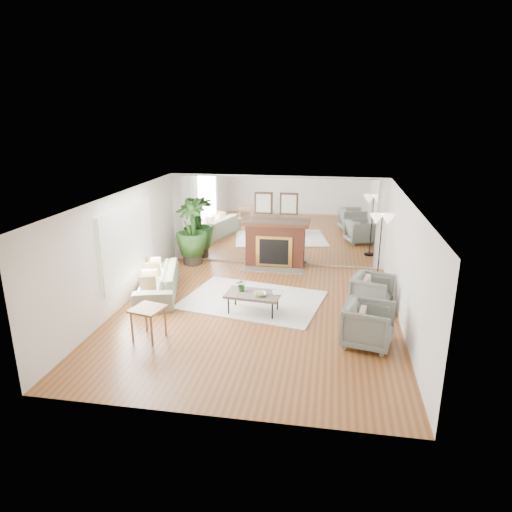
% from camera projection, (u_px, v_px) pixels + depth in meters
% --- Properties ---
extents(ground, '(7.00, 7.00, 0.00)m').
position_uv_depth(ground, '(255.00, 314.00, 9.76)').
color(ground, brown).
rests_on(ground, ground).
extents(wall_left, '(0.02, 7.00, 2.50)m').
position_uv_depth(wall_left, '(119.00, 251.00, 9.86)').
color(wall_left, silver).
rests_on(wall_left, ground).
extents(wall_right, '(0.02, 7.00, 2.50)m').
position_uv_depth(wall_right, '(406.00, 266.00, 8.91)').
color(wall_right, silver).
rests_on(wall_right, ground).
extents(wall_back, '(6.00, 0.02, 2.50)m').
position_uv_depth(wall_back, '(276.00, 221.00, 12.67)').
color(wall_back, silver).
rests_on(wall_back, ground).
extents(mirror_panel, '(5.40, 0.04, 2.40)m').
position_uv_depth(mirror_panel, '(276.00, 221.00, 12.65)').
color(mirror_panel, silver).
rests_on(mirror_panel, wall_back).
extents(window_panel, '(0.04, 2.40, 1.50)m').
position_uv_depth(window_panel, '(128.00, 242.00, 10.20)').
color(window_panel, '#B2E09E').
rests_on(window_panel, wall_left).
extents(fireplace, '(1.85, 0.83, 2.05)m').
position_uv_depth(fireplace, '(275.00, 244.00, 12.62)').
color(fireplace, brown).
rests_on(fireplace, ground).
extents(area_rug, '(3.38, 2.69, 0.03)m').
position_uv_depth(area_rug, '(253.00, 300.00, 10.45)').
color(area_rug, white).
rests_on(area_rug, ground).
extents(coffee_table, '(1.21, 0.78, 0.46)m').
position_uv_depth(coffee_table, '(253.00, 295.00, 9.68)').
color(coffee_table, '#685C52').
rests_on(coffee_table, ground).
extents(sofa, '(1.45, 2.39, 0.65)m').
position_uv_depth(sofa, '(157.00, 282.00, 10.69)').
color(sofa, gray).
rests_on(sofa, ground).
extents(armchair_back, '(1.04, 1.02, 0.75)m').
position_uv_depth(armchair_back, '(372.00, 292.00, 9.98)').
color(armchair_back, slate).
rests_on(armchair_back, ground).
extents(armchair_front, '(1.05, 1.03, 0.80)m').
position_uv_depth(armchair_front, '(368.00, 325.00, 8.34)').
color(armchair_front, slate).
rests_on(armchair_front, ground).
extents(side_table, '(0.67, 0.67, 0.63)m').
position_uv_depth(side_table, '(148.00, 313.00, 8.56)').
color(side_table, olive).
rests_on(side_table, ground).
extents(potted_ficus, '(1.08, 1.08, 1.85)m').
position_uv_depth(potted_ficus, '(192.00, 230.00, 12.75)').
color(potted_ficus, black).
rests_on(potted_ficus, ground).
extents(floor_lamp, '(0.59, 0.33, 1.83)m').
position_uv_depth(floor_lamp, '(382.00, 225.00, 10.85)').
color(floor_lamp, black).
rests_on(floor_lamp, ground).
extents(tabletop_plant, '(0.27, 0.24, 0.27)m').
position_uv_depth(tabletop_plant, '(242.00, 285.00, 9.76)').
color(tabletop_plant, '#305F23').
rests_on(tabletop_plant, coffee_table).
extents(fruit_bowl, '(0.31, 0.31, 0.07)m').
position_uv_depth(fruit_bowl, '(260.00, 294.00, 9.53)').
color(fruit_bowl, olive).
rests_on(fruit_bowl, coffee_table).
extents(book, '(0.26, 0.32, 0.02)m').
position_uv_depth(book, '(273.00, 293.00, 9.67)').
color(book, olive).
rests_on(book, coffee_table).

